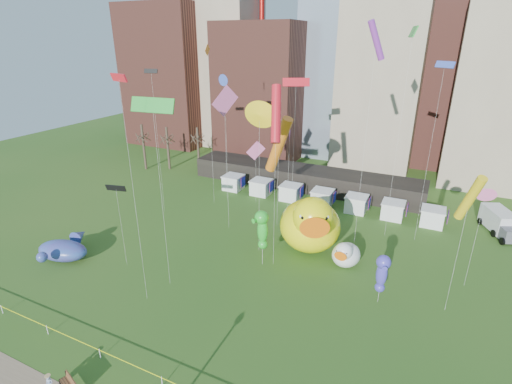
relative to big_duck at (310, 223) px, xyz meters
The scene contains 31 objects.
skyline 42.22m from the big_duck, 91.67° to the left, with size 101.00×23.00×68.00m.
pavilion 20.55m from the big_duck, 111.08° to the left, with size 38.00×6.00×3.20m, color black.
vendor_tents 13.50m from the big_duck, 100.15° to the left, with size 33.24×2.80×2.40m.
bare_trees 37.89m from the big_duck, 152.25° to the left, with size 8.44×6.44×8.50m.
caution_tape 23.31m from the big_duck, 98.35° to the right, with size 50.00×0.06×0.90m.
big_duck is the anchor object (origin of this frame).
small_duck 5.29m from the big_duck, 19.86° to the right, with size 3.29×4.26×3.20m.
seahorse_green 6.57m from the big_duck, 124.22° to the right, with size 1.99×2.21×6.48m.
seahorse_purple 11.09m from the big_duck, 36.12° to the right, with size 1.60×1.84×5.12m.
whale_inflatable 27.97m from the big_duck, 150.21° to the right, with size 6.34×7.48×2.57m.
park_bench 27.66m from the big_duck, 109.02° to the right, with size 2.13×1.29×1.04m.
box_truck 25.23m from the big_duck, 35.49° to the left, with size 4.77×7.05×2.82m.
woman 28.66m from the big_duck, 110.62° to the right, with size 0.55×0.36×1.50m, color white.
kite_0 14.12m from the big_duck, 118.77° to the right, with size 2.08×3.28×19.19m.
kite_1 17.09m from the big_duck, behind, with size 1.77×3.15×18.20m.
kite_2 21.48m from the big_duck, 145.44° to the right, with size 2.16×0.83×9.35m.
kite_3 21.90m from the big_duck, 129.94° to the right, with size 4.15×1.01×18.55m.
kite_4 17.35m from the big_duck, 18.86° to the right, with size 1.96×2.70×13.41m.
kite_5 23.30m from the big_duck, 151.14° to the left, with size 1.48×0.93×18.56m.
kite_6 10.47m from the big_duck, 144.03° to the left, with size 4.52×3.26×14.71m.
kite_7 20.16m from the big_duck, 10.58° to the left, with size 1.97×1.92×24.79m.
kite_8 18.22m from the big_duck, 121.55° to the left, with size 3.29×1.96×18.44m.
kite_9 16.03m from the big_duck, 139.84° to the left, with size 2.25×1.80×9.51m.
kite_10 27.13m from the big_duck, behind, with size 1.79×0.74×19.57m.
kite_11 22.80m from the big_duck, 44.46° to the left, with size 1.25×3.70×24.33m.
kite_12 13.81m from the big_duck, 152.40° to the right, with size 2.78×0.94×17.28m.
kite_13 21.61m from the big_duck, 34.97° to the left, with size 1.97×1.58×20.96m.
kite_14 25.20m from the big_duck, 157.82° to the left, with size 0.24×1.52×22.46m.
kite_15 12.64m from the big_duck, 127.62° to the left, with size 0.92×2.74×13.57m.
kite_16 25.29m from the big_duck, 125.51° to the right, with size 1.97×0.84×20.70m.
kite_17 17.60m from the big_duck, ahead, with size 1.24×0.53×10.54m.
Camera 1 is at (14.89, -15.43, 23.26)m, focal length 27.00 mm.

